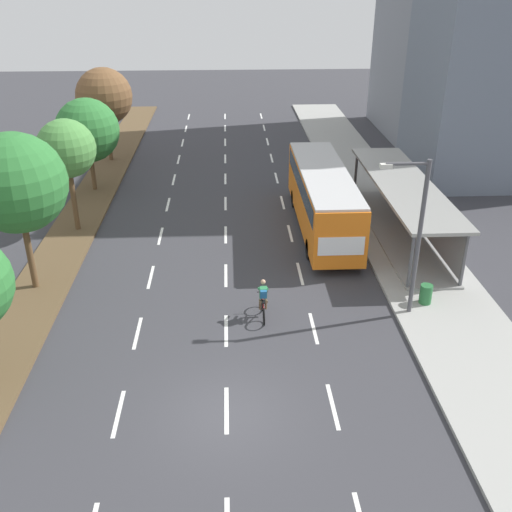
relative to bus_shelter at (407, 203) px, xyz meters
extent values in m
plane|color=#38383D|center=(-9.53, -13.46, -1.87)|extent=(140.00, 140.00, 0.00)
cube|color=brown|center=(-17.83, 6.54, -1.81)|extent=(2.60, 52.00, 0.12)
cube|color=#9E9E99|center=(-0.28, 6.54, -1.79)|extent=(4.50, 52.00, 0.15)
cube|color=white|center=(-13.03, -13.24, -1.86)|extent=(0.14, 2.23, 0.01)
cube|color=white|center=(-13.03, -8.63, -1.86)|extent=(0.14, 2.23, 0.01)
cube|color=white|center=(-13.03, -4.02, -1.86)|extent=(0.14, 2.23, 0.01)
cube|color=white|center=(-13.03, 0.59, -1.86)|extent=(0.14, 2.23, 0.01)
cube|color=white|center=(-13.03, 5.20, -1.86)|extent=(0.14, 2.23, 0.01)
cube|color=white|center=(-13.03, 9.81, -1.86)|extent=(0.14, 2.23, 0.01)
cube|color=white|center=(-13.03, 14.42, -1.86)|extent=(0.14, 2.23, 0.01)
cube|color=white|center=(-13.03, 19.03, -1.86)|extent=(0.14, 2.23, 0.01)
cube|color=white|center=(-13.03, 23.64, -1.86)|extent=(0.14, 2.23, 0.01)
cube|color=white|center=(-13.03, 28.25, -1.86)|extent=(0.14, 2.23, 0.01)
cube|color=white|center=(-9.53, -13.24, -1.86)|extent=(0.14, 2.23, 0.01)
cube|color=white|center=(-9.53, -8.63, -1.86)|extent=(0.14, 2.23, 0.01)
cube|color=white|center=(-9.53, -4.02, -1.86)|extent=(0.14, 2.23, 0.01)
cube|color=white|center=(-9.53, 0.59, -1.86)|extent=(0.14, 2.23, 0.01)
cube|color=white|center=(-9.53, 5.20, -1.86)|extent=(0.14, 2.23, 0.01)
cube|color=white|center=(-9.53, 9.81, -1.86)|extent=(0.14, 2.23, 0.01)
cube|color=white|center=(-9.53, 14.42, -1.86)|extent=(0.14, 2.23, 0.01)
cube|color=white|center=(-9.53, 19.03, -1.86)|extent=(0.14, 2.23, 0.01)
cube|color=white|center=(-9.53, 23.64, -1.86)|extent=(0.14, 2.23, 0.01)
cube|color=white|center=(-9.53, 28.25, -1.86)|extent=(0.14, 2.23, 0.01)
cube|color=white|center=(-6.03, -13.24, -1.86)|extent=(0.14, 2.23, 0.01)
cube|color=white|center=(-6.03, -8.63, -1.86)|extent=(0.14, 2.23, 0.01)
cube|color=white|center=(-6.03, -4.02, -1.86)|extent=(0.14, 2.23, 0.01)
cube|color=white|center=(-6.03, 0.59, -1.86)|extent=(0.14, 2.23, 0.01)
cube|color=white|center=(-6.03, 5.20, -1.86)|extent=(0.14, 2.23, 0.01)
cube|color=white|center=(-6.03, 9.81, -1.86)|extent=(0.14, 2.23, 0.01)
cube|color=white|center=(-6.03, 14.42, -1.86)|extent=(0.14, 2.23, 0.01)
cube|color=white|center=(-6.03, 19.03, -1.86)|extent=(0.14, 2.23, 0.01)
cube|color=white|center=(-6.03, 23.64, -1.86)|extent=(0.14, 2.23, 0.01)
cube|color=white|center=(-6.03, 28.25, -1.86)|extent=(0.14, 2.23, 0.01)
cube|color=gray|center=(-0.28, 0.00, -1.67)|extent=(2.60, 12.30, 0.10)
cylinder|color=#56565B|center=(-1.46, -5.90, -0.32)|extent=(0.16, 0.16, 2.60)
cylinder|color=#56565B|center=(-1.46, 5.90, -0.32)|extent=(0.16, 0.16, 2.60)
cylinder|color=#56565B|center=(0.90, -5.90, -0.32)|extent=(0.16, 0.16, 2.60)
cylinder|color=#56565B|center=(0.90, 5.90, -0.32)|extent=(0.16, 0.16, 2.60)
cube|color=gray|center=(0.96, 0.00, -0.32)|extent=(0.10, 11.69, 2.34)
cube|color=gray|center=(-0.28, 0.00, 1.06)|extent=(2.90, 12.70, 0.16)
cube|color=orange|center=(-4.28, 1.06, -0.02)|extent=(2.50, 11.20, 2.80)
cube|color=#2D3D4C|center=(-4.28, 1.06, 0.83)|extent=(2.54, 10.30, 0.90)
cube|color=#B7B7B7|center=(-4.28, 1.06, 1.44)|extent=(2.45, 10.98, 0.12)
cube|color=#2D3D4C|center=(-4.28, 6.68, 0.33)|extent=(2.25, 0.06, 1.54)
cube|color=white|center=(-4.28, -4.56, -0.22)|extent=(2.12, 0.04, 0.90)
cylinder|color=black|center=(-5.38, 4.53, -1.37)|extent=(0.30, 1.00, 1.00)
cylinder|color=black|center=(-3.18, 4.53, -1.37)|extent=(0.30, 1.00, 1.00)
cylinder|color=black|center=(-5.38, -2.42, -1.37)|extent=(0.30, 1.00, 1.00)
cylinder|color=black|center=(-3.18, -2.42, -1.37)|extent=(0.30, 1.00, 1.00)
torus|color=black|center=(-8.00, -7.17, -1.51)|extent=(0.06, 0.72, 0.72)
torus|color=black|center=(-8.00, -8.27, -1.51)|extent=(0.06, 0.72, 0.72)
cylinder|color=maroon|center=(-8.00, -7.72, -1.23)|extent=(0.05, 0.94, 0.05)
cylinder|color=maroon|center=(-8.00, -7.82, -1.41)|extent=(0.05, 0.57, 0.42)
cylinder|color=maroon|center=(-8.00, -7.92, -1.21)|extent=(0.04, 0.04, 0.40)
cube|color=black|center=(-8.00, -7.92, -1.01)|extent=(0.12, 0.24, 0.06)
cylinder|color=black|center=(-8.00, -7.22, -0.96)|extent=(0.46, 0.04, 0.04)
cube|color=#2D844C|center=(-8.00, -7.74, -0.68)|extent=(0.30, 0.36, 0.59)
cube|color=#23669E|center=(-8.00, -7.90, -0.66)|extent=(0.26, 0.26, 0.42)
sphere|color=tan|center=(-8.00, -7.62, -0.26)|extent=(0.20, 0.20, 0.20)
cylinder|color=brown|center=(-8.12, -7.77, -1.08)|extent=(0.12, 0.42, 0.25)
cylinder|color=brown|center=(-8.12, -7.60, -1.34)|extent=(0.10, 0.17, 0.41)
cylinder|color=brown|center=(-7.88, -7.77, -1.08)|extent=(0.12, 0.42, 0.25)
cylinder|color=brown|center=(-7.88, -7.60, -1.34)|extent=(0.10, 0.17, 0.41)
cylinder|color=#2D844C|center=(-8.17, -7.52, -0.63)|extent=(0.09, 0.47, 0.28)
cylinder|color=#2D844C|center=(-7.83, -7.52, -0.63)|extent=(0.09, 0.47, 0.28)
cylinder|color=brown|center=(-18.05, -4.84, -0.10)|extent=(0.28, 0.28, 3.30)
sphere|color=#2D7533|center=(-18.05, -4.84, 3.12)|extent=(4.19, 4.19, 4.19)
cylinder|color=brown|center=(-17.60, 1.53, -0.07)|extent=(0.28, 0.28, 3.35)
sphere|color=#4C8E42|center=(-17.60, 1.53, 2.74)|extent=(3.03, 3.03, 3.03)
cylinder|color=brown|center=(-17.94, 7.89, -0.57)|extent=(0.28, 0.28, 2.34)
sphere|color=#2D7533|center=(-17.94, 7.89, 2.07)|extent=(3.92, 3.92, 3.92)
cylinder|color=brown|center=(-17.99, 14.26, -0.18)|extent=(0.28, 0.28, 3.13)
sphere|color=brown|center=(-17.99, 14.26, 2.88)|extent=(3.97, 3.97, 3.97)
cylinder|color=#4C4C51|center=(-1.93, -7.78, 1.53)|extent=(0.18, 0.18, 6.50)
cylinder|color=#4C4C51|center=(-2.73, -7.78, 4.63)|extent=(1.60, 0.12, 0.12)
cube|color=silver|center=(-3.53, -7.78, 4.56)|extent=(0.44, 0.24, 0.16)
cylinder|color=#286B38|center=(-1.08, -7.16, -1.29)|extent=(0.52, 0.52, 0.85)
camera|label=1|loc=(-9.29, -27.91, 11.08)|focal=40.63mm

